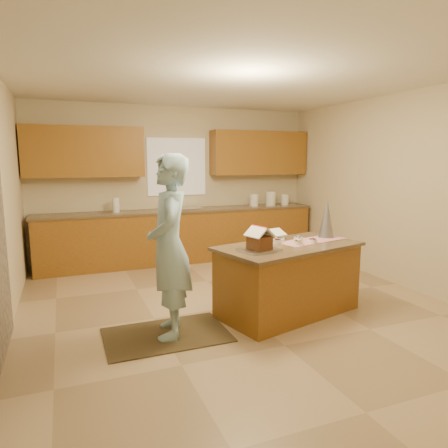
{
  "coord_description": "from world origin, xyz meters",
  "views": [
    {
      "loc": [
        -1.91,
        -4.35,
        1.78
      ],
      "look_at": [
        -0.1,
        0.2,
        1.0
      ],
      "focal_mm": 32.58,
      "sensor_mm": 36.0,
      "label": 1
    }
  ],
  "objects_px": {
    "tinsel_tree": "(327,218)",
    "gingerbread_house": "(259,240)",
    "boy": "(169,246)",
    "island_base": "(288,281)"
  },
  "relations": [
    {
      "from": "boy",
      "to": "gingerbread_house",
      "type": "bearing_deg",
      "value": 99.19
    },
    {
      "from": "tinsel_tree",
      "to": "gingerbread_house",
      "type": "relative_size",
      "value": 1.62
    },
    {
      "from": "gingerbread_house",
      "to": "tinsel_tree",
      "type": "bearing_deg",
      "value": 18.62
    },
    {
      "from": "tinsel_tree",
      "to": "gingerbread_house",
      "type": "xyz_separation_m",
      "value": [
        -1.12,
        -0.38,
        -0.13
      ]
    },
    {
      "from": "boy",
      "to": "gingerbread_house",
      "type": "relative_size",
      "value": 6.09
    },
    {
      "from": "island_base",
      "to": "tinsel_tree",
      "type": "distance_m",
      "value": 0.96
    },
    {
      "from": "tinsel_tree",
      "to": "boy",
      "type": "bearing_deg",
      "value": -171.64
    },
    {
      "from": "gingerbread_house",
      "to": "boy",
      "type": "bearing_deg",
      "value": 175.74
    },
    {
      "from": "island_base",
      "to": "tinsel_tree",
      "type": "height_order",
      "value": "tinsel_tree"
    },
    {
      "from": "island_base",
      "to": "gingerbread_house",
      "type": "relative_size",
      "value": 5.31
    }
  ]
}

